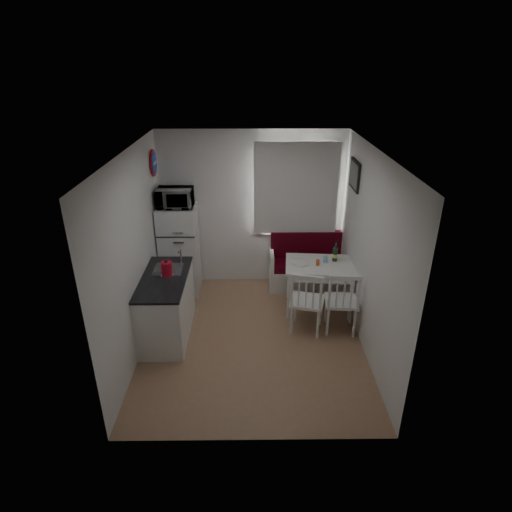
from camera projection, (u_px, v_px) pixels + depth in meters
The scene contains 22 objects.
floor at pixel (253, 338), 6.01m from camera, with size 3.00×3.50×0.02m, color #A47757.
ceiling at pixel (252, 152), 4.90m from camera, with size 3.00×3.50×0.02m, color white.
wall_back at pixel (252, 210), 7.04m from camera, with size 3.00×0.02×2.60m, color white.
wall_front at pixel (253, 336), 3.87m from camera, with size 3.00×0.02×2.60m, color white.
wall_left at pixel (135, 255), 5.44m from camera, with size 0.02×3.50×2.60m, color white.
wall_right at pixel (370, 254), 5.47m from camera, with size 0.02×3.50×2.60m, color white.
window at pixel (296, 191), 6.88m from camera, with size 1.22×0.06×1.47m, color white.
curtain at pixel (296, 189), 6.80m from camera, with size 1.35×0.02×1.50m, color white.
kitchen_counter at pixel (167, 305), 5.94m from camera, with size 0.62×1.32×1.16m.
wall_sign at pixel (154, 163), 6.39m from camera, with size 0.40×0.40×0.03m, color #1C3AAA.
picture_frame at pixel (355, 175), 6.15m from camera, with size 0.04×0.52×0.42m, color black.
bench at pixel (308, 270), 7.25m from camera, with size 1.32×0.51×0.94m.
dining_table at pixel (320, 269), 6.44m from camera, with size 1.09×0.80×0.78m.
chair_left at pixel (309, 297), 5.87m from camera, with size 0.55×0.54×0.52m.
chair_right at pixel (343, 297), 5.88m from camera, with size 0.49×0.47×0.52m.
fridge at pixel (180, 250), 6.95m from camera, with size 0.60×0.60×1.49m, color white.
microwave at pixel (175, 198), 6.52m from camera, with size 0.54×0.37×0.30m, color white.
kettle at pixel (167, 269), 5.72m from camera, with size 0.18×0.18×0.24m, color red.
wine_bottle at pixel (335, 252), 6.44m from camera, with size 0.08×0.08×0.30m, color #133E25, non-canonical shape.
drinking_glass_orange at pixel (318, 263), 6.34m from camera, with size 0.05×0.05×0.09m, color #E45B26.
drinking_glass_blue at pixel (325, 259), 6.43m from camera, with size 0.06×0.06×0.10m, color #8CC6EE.
plate at pixel (300, 263), 6.42m from camera, with size 0.27×0.27×0.02m, color white.
Camera 1 is at (-0.01, -4.94, 3.61)m, focal length 30.00 mm.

